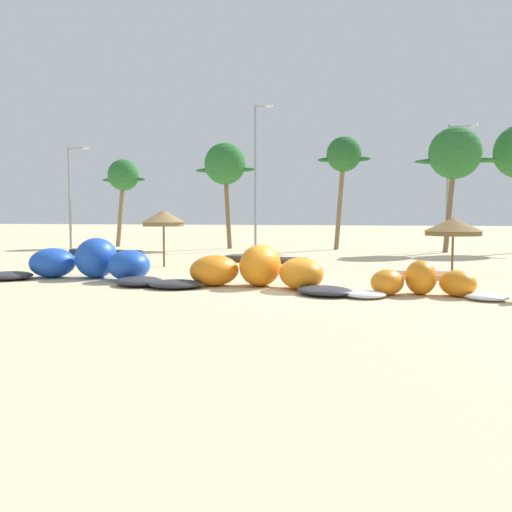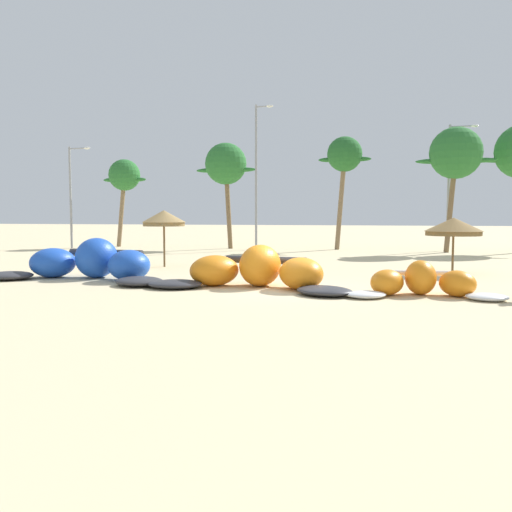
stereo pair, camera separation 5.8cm
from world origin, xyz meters
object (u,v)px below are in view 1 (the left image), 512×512
(lamppost_east_center, at_px, (450,180))
(kite_far_left, at_px, (90,263))
(palm_left_of_gap, at_px, (344,157))
(kite_left, at_px, (257,271))
(palm_leftmost, at_px, (123,177))
(lamppost_west_center, at_px, (257,171))
(kite_left_of_center, at_px, (422,282))
(lamppost_west, at_px, (72,191))
(beach_umbrella_middle, at_px, (453,227))
(beach_umbrella_near_van, at_px, (164,218))
(palm_left, at_px, (225,165))
(palm_center_left, at_px, (455,154))

(lamppost_east_center, bearing_deg, kite_far_left, -125.35)
(palm_left_of_gap, height_order, lamppost_east_center, lamppost_east_center)
(kite_left, xyz_separation_m, palm_left_of_gap, (1.03, 22.84, 6.53))
(palm_leftmost, xyz_separation_m, lamppost_west_center, (11.85, -1.29, 0.10))
(kite_left_of_center, height_order, lamppost_west, lamppost_west)
(kite_far_left, xyz_separation_m, palm_left_of_gap, (8.33, 22.01, 6.48))
(kite_left_of_center, bearing_deg, beach_umbrella_middle, 77.16)
(beach_umbrella_near_van, xyz_separation_m, palm_left_of_gap, (7.58, 16.36, 4.64))
(kite_left, relative_size, lamppost_east_center, 0.83)
(palm_left, bearing_deg, palm_left_of_gap, 5.50)
(kite_left_of_center, bearing_deg, lamppost_west, 142.56)
(palm_leftmost, height_order, palm_center_left, palm_center_left)
(kite_left_of_center, distance_m, palm_left_of_gap, 24.82)
(kite_left, xyz_separation_m, lamppost_east_center, (8.83, 23.57, 4.64))
(kite_left, distance_m, lamppost_west, 28.22)
(kite_left, xyz_separation_m, lamppost_west, (-20.23, 19.26, 4.01))
(palm_left, bearing_deg, lamppost_east_center, 5.43)
(beach_umbrella_near_van, bearing_deg, palm_leftmost, 124.14)
(palm_center_left, height_order, lamppost_west, palm_center_left)
(kite_left_of_center, relative_size, lamppost_west, 0.63)
(palm_left, xyz_separation_m, lamppost_west, (-12.05, -2.69, -2.03))
(beach_umbrella_middle, xyz_separation_m, palm_left, (-15.56, 15.22, 4.50))
(kite_left, height_order, kite_left_of_center, kite_left)
(kite_far_left, distance_m, lamppost_west_center, 20.86)
(kite_left_of_center, height_order, palm_left, palm_left)
(beach_umbrella_near_van, height_order, lamppost_west_center, lamppost_west_center)
(kite_left_of_center, relative_size, lamppost_east_center, 0.55)
(kite_far_left, relative_size, kite_left, 1.08)
(lamppost_west, bearing_deg, lamppost_east_center, 8.43)
(beach_umbrella_near_van, bearing_deg, palm_left_of_gap, 65.15)
(beach_umbrella_middle, relative_size, palm_left, 0.31)
(lamppost_west_center, distance_m, lamppost_east_center, 14.45)
(kite_far_left, bearing_deg, lamppost_west_center, 84.43)
(palm_left_of_gap, height_order, lamppost_west, palm_left_of_gap)
(kite_far_left, height_order, kite_left, kite_far_left)
(palm_left_of_gap, bearing_deg, palm_left, -174.50)
(beach_umbrella_near_van, bearing_deg, beach_umbrella_middle, 1.06)
(palm_center_left, bearing_deg, palm_leftmost, 178.36)
(kite_left_of_center, relative_size, beach_umbrella_near_van, 1.78)
(lamppost_west, bearing_deg, palm_center_left, 4.25)
(kite_far_left, height_order, kite_left_of_center, kite_far_left)
(kite_left_of_center, xyz_separation_m, palm_center_left, (3.18, 22.03, 6.49))
(palm_leftmost, bearing_deg, kite_left_of_center, -44.85)
(palm_left, bearing_deg, palm_leftmost, 178.57)
(palm_leftmost, distance_m, palm_left, 9.04)
(beach_umbrella_middle, height_order, palm_leftmost, palm_leftmost)
(palm_left_of_gap, xyz_separation_m, lamppost_west, (-21.26, -3.58, -2.52))
(kite_far_left, distance_m, lamppost_east_center, 28.26)
(kite_left_of_center, distance_m, palm_leftmost, 32.75)
(kite_far_left, height_order, palm_left_of_gap, palm_left_of_gap)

